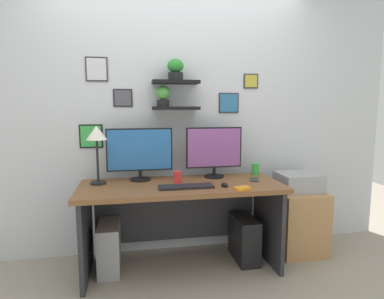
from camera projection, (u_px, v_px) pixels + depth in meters
ground_plane at (182, 267)px, 2.84m from camera, size 8.00×8.00×0.00m
back_wall_assembly at (174, 111)px, 3.08m from camera, size 4.40×0.24×2.70m
desk at (181, 206)px, 2.82m from camera, size 1.70×0.68×0.75m
monitor_left at (140, 152)px, 2.85m from camera, size 0.58×0.18×0.46m
monitor_right at (214, 150)px, 2.98m from camera, size 0.52×0.18×0.46m
keyboard at (186, 187)px, 2.61m from camera, size 0.44×0.14×0.02m
computer_mouse at (225, 185)px, 2.65m from camera, size 0.06×0.09×0.03m
desk_lamp at (97, 138)px, 2.68m from camera, size 0.17×0.17×0.49m
cell_phone at (254, 180)px, 2.88m from camera, size 0.11×0.15×0.01m
pen_cup at (178, 177)px, 2.78m from camera, size 0.07×0.07×0.10m
scissors_tray at (242, 188)px, 2.55m from camera, size 0.13×0.11×0.02m
water_cup at (255, 169)px, 3.11m from camera, size 0.07×0.07×0.11m
drawer_cabinet at (297, 220)px, 3.15m from camera, size 0.44×0.50×0.60m
printer at (298, 182)px, 3.10m from camera, size 0.38×0.34×0.17m
computer_tower_left at (109, 247)px, 2.77m from camera, size 0.18×0.40×0.41m
computer_tower_right at (244, 238)px, 2.97m from camera, size 0.18×0.40×0.40m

